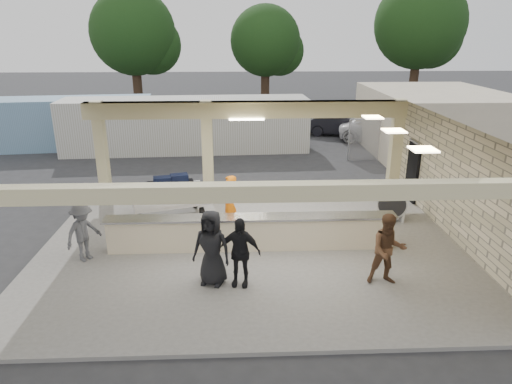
{
  "coord_description": "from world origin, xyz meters",
  "views": [
    {
      "loc": [
        -0.36,
        -12.26,
        5.98
      ],
      "look_at": [
        0.2,
        1.0,
        1.27
      ],
      "focal_mm": 32.0,
      "sensor_mm": 36.0,
      "label": 1
    }
  ],
  "objects_px": {
    "baggage_counter": "(251,232)",
    "passenger_d": "(212,248)",
    "passenger_c": "(83,232)",
    "car_dark": "(339,124)",
    "container_white": "(187,125)",
    "container_blue": "(54,123)",
    "passenger_b": "(239,252)",
    "drum_fan": "(392,204)",
    "luggage_cart": "(168,195)",
    "passenger_a": "(388,250)",
    "car_white_b": "(458,128)",
    "baggage_handler": "(230,205)",
    "car_white_a": "(384,131)"
  },
  "relations": [
    {
      "from": "luggage_cart",
      "to": "passenger_b",
      "type": "height_order",
      "value": "passenger_b"
    },
    {
      "from": "passenger_d",
      "to": "passenger_a",
      "type": "bearing_deg",
      "value": 15.25
    },
    {
      "from": "baggage_counter",
      "to": "container_blue",
      "type": "height_order",
      "value": "container_blue"
    },
    {
      "from": "passenger_b",
      "to": "container_blue",
      "type": "xyz_separation_m",
      "value": [
        -9.73,
        14.67,
        0.34
      ]
    },
    {
      "from": "passenger_c",
      "to": "car_white_a",
      "type": "bearing_deg",
      "value": -5.9
    },
    {
      "from": "baggage_counter",
      "to": "car_white_a",
      "type": "xyz_separation_m",
      "value": [
        7.85,
        13.11,
        0.08
      ]
    },
    {
      "from": "luggage_cart",
      "to": "car_dark",
      "type": "xyz_separation_m",
      "value": [
        8.41,
        12.69,
        -0.2
      ]
    },
    {
      "from": "luggage_cart",
      "to": "container_white",
      "type": "relative_size",
      "value": 0.22
    },
    {
      "from": "passenger_d",
      "to": "container_white",
      "type": "xyz_separation_m",
      "value": [
        -1.97,
        13.65,
        0.31
      ]
    },
    {
      "from": "car_dark",
      "to": "passenger_b",
      "type": "bearing_deg",
      "value": 171.71
    },
    {
      "from": "luggage_cart",
      "to": "container_white",
      "type": "bearing_deg",
      "value": 74.33
    },
    {
      "from": "luggage_cart",
      "to": "passenger_c",
      "type": "bearing_deg",
      "value": -139.22
    },
    {
      "from": "passenger_a",
      "to": "container_blue",
      "type": "distance_m",
      "value": 19.87
    },
    {
      "from": "passenger_b",
      "to": "passenger_c",
      "type": "distance_m",
      "value": 4.4
    },
    {
      "from": "baggage_handler",
      "to": "passenger_c",
      "type": "xyz_separation_m",
      "value": [
        -3.89,
        -1.55,
        -0.11
      ]
    },
    {
      "from": "container_blue",
      "to": "passenger_a",
      "type": "bearing_deg",
      "value": -53.75
    },
    {
      "from": "car_white_b",
      "to": "car_dark",
      "type": "bearing_deg",
      "value": 62.64
    },
    {
      "from": "baggage_counter",
      "to": "baggage_handler",
      "type": "xyz_separation_m",
      "value": [
        -0.61,
        1.05,
        0.44
      ]
    },
    {
      "from": "passenger_a",
      "to": "passenger_c",
      "type": "bearing_deg",
      "value": 171.32
    },
    {
      "from": "baggage_counter",
      "to": "passenger_d",
      "type": "xyz_separation_m",
      "value": [
        -1.01,
        -1.85,
        0.46
      ]
    },
    {
      "from": "passenger_c",
      "to": "container_white",
      "type": "bearing_deg",
      "value": 29.27
    },
    {
      "from": "baggage_handler",
      "to": "passenger_d",
      "type": "relative_size",
      "value": 0.97
    },
    {
      "from": "passenger_c",
      "to": "container_white",
      "type": "relative_size",
      "value": 0.13
    },
    {
      "from": "car_dark",
      "to": "container_white",
      "type": "relative_size",
      "value": 0.32
    },
    {
      "from": "luggage_cart",
      "to": "baggage_handler",
      "type": "bearing_deg",
      "value": -52.72
    },
    {
      "from": "passenger_c",
      "to": "car_dark",
      "type": "height_order",
      "value": "passenger_c"
    },
    {
      "from": "drum_fan",
      "to": "container_white",
      "type": "height_order",
      "value": "container_white"
    },
    {
      "from": "baggage_handler",
      "to": "car_dark",
      "type": "relative_size",
      "value": 0.46
    },
    {
      "from": "container_blue",
      "to": "passenger_d",
      "type": "bearing_deg",
      "value": -63.9
    },
    {
      "from": "container_blue",
      "to": "passenger_c",
      "type": "bearing_deg",
      "value": -72.92
    },
    {
      "from": "baggage_handler",
      "to": "car_white_b",
      "type": "relative_size",
      "value": 0.43
    },
    {
      "from": "drum_fan",
      "to": "passenger_b",
      "type": "height_order",
      "value": "passenger_b"
    },
    {
      "from": "passenger_a",
      "to": "car_dark",
      "type": "distance_m",
      "value": 17.4
    },
    {
      "from": "drum_fan",
      "to": "car_dark",
      "type": "relative_size",
      "value": 0.27
    },
    {
      "from": "passenger_d",
      "to": "container_blue",
      "type": "distance_m",
      "value": 17.16
    },
    {
      "from": "container_white",
      "to": "container_blue",
      "type": "distance_m",
      "value": 7.16
    },
    {
      "from": "luggage_cart",
      "to": "baggage_handler",
      "type": "xyz_separation_m",
      "value": [
        2.05,
        -1.44,
        0.16
      ]
    },
    {
      "from": "baggage_counter",
      "to": "passenger_c",
      "type": "distance_m",
      "value": 4.54
    },
    {
      "from": "baggage_counter",
      "to": "passenger_c",
      "type": "height_order",
      "value": "passenger_c"
    },
    {
      "from": "passenger_b",
      "to": "car_dark",
      "type": "relative_size",
      "value": 0.44
    },
    {
      "from": "luggage_cart",
      "to": "drum_fan",
      "type": "bearing_deg",
      "value": -22.64
    },
    {
      "from": "car_dark",
      "to": "container_white",
      "type": "xyz_separation_m",
      "value": [
        -8.72,
        -3.38,
        0.69
      ]
    },
    {
      "from": "baggage_counter",
      "to": "baggage_handler",
      "type": "distance_m",
      "value": 1.29
    },
    {
      "from": "car_white_a",
      "to": "car_dark",
      "type": "relative_size",
      "value": 1.16
    },
    {
      "from": "drum_fan",
      "to": "passenger_c",
      "type": "distance_m",
      "value": 9.43
    },
    {
      "from": "passenger_a",
      "to": "container_white",
      "type": "bearing_deg",
      "value": 116.73
    },
    {
      "from": "luggage_cart",
      "to": "passenger_c",
      "type": "relative_size",
      "value": 1.7
    },
    {
      "from": "passenger_d",
      "to": "container_blue",
      "type": "xyz_separation_m",
      "value": [
        -9.07,
        14.56,
        0.27
      ]
    },
    {
      "from": "car_dark",
      "to": "container_blue",
      "type": "relative_size",
      "value": 0.4
    },
    {
      "from": "baggage_handler",
      "to": "container_white",
      "type": "height_order",
      "value": "container_white"
    }
  ]
}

